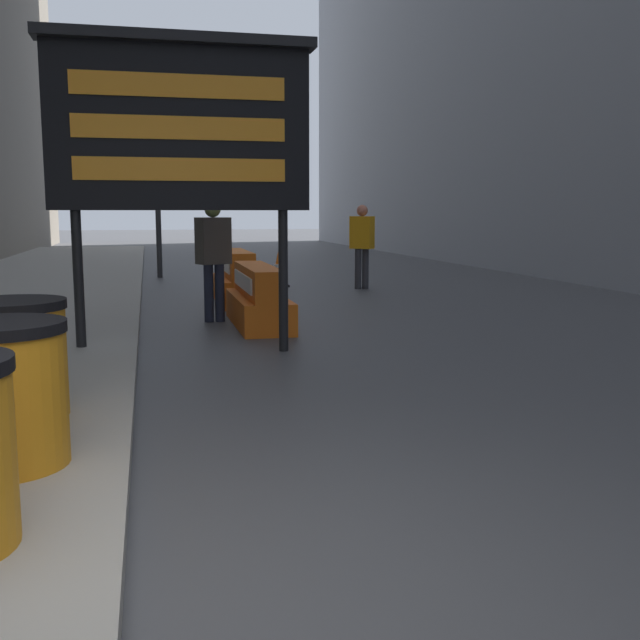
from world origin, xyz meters
name	(u,v)px	position (x,y,z in m)	size (l,w,h in m)	color
barrel_drum_middle	(0,394)	(-0.65, 1.65, 0.52)	(0.72, 0.72, 0.78)	orange
barrel_drum_back	(13,358)	(-0.76, 2.66, 0.52)	(0.72, 0.72, 0.78)	orange
message_board	(180,126)	(0.49, 5.25, 2.31)	(2.70, 0.36, 3.19)	black
jersey_barrier_orange_far	(258,299)	(1.52, 7.11, 0.34)	(0.63, 2.10, 0.78)	orange
jersey_barrier_orange_near	(237,280)	(1.52, 9.54, 0.38)	(0.62, 1.90, 0.85)	orange
traffic_cone_near	(278,270)	(2.64, 12.08, 0.34)	(0.39, 0.39, 0.69)	black
traffic_light_near_curb	(157,164)	(0.39, 14.60, 2.51)	(0.28, 0.44, 3.45)	#2D2D30
pedestrian_worker	(213,251)	(0.99, 7.57, 0.95)	(0.49, 0.41, 1.61)	#23283D
pedestrian_passerby	(362,240)	(4.13, 11.29, 0.94)	(0.48, 0.46, 1.60)	#333338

